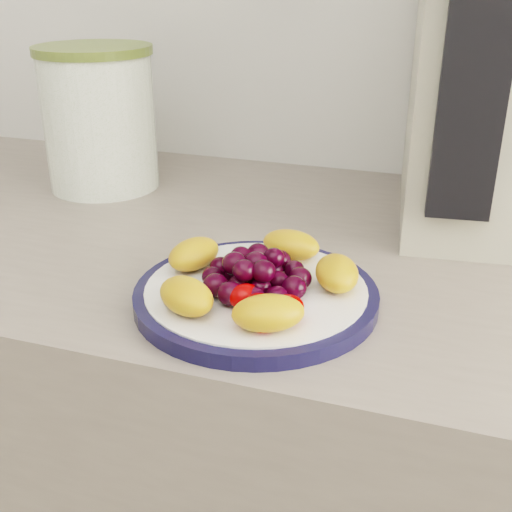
% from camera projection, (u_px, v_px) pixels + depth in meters
% --- Properties ---
extents(plate_rim, '(0.24, 0.24, 0.01)m').
position_uv_depth(plate_rim, '(256.00, 296.00, 0.62)').
color(plate_rim, '#101134').
rests_on(plate_rim, counter).
extents(plate_face, '(0.22, 0.22, 0.02)m').
position_uv_depth(plate_face, '(256.00, 295.00, 0.62)').
color(plate_face, white).
rests_on(plate_face, counter).
extents(canister, '(0.19, 0.19, 0.19)m').
position_uv_depth(canister, '(100.00, 123.00, 0.92)').
color(canister, '#4A7026').
rests_on(canister, counter).
extents(canister_lid, '(0.20, 0.20, 0.01)m').
position_uv_depth(canister_lid, '(92.00, 50.00, 0.87)').
color(canister_lid, '#5F6E2F').
rests_on(canister_lid, canister).
extents(appliance_body, '(0.25, 0.33, 0.38)m').
position_uv_depth(appliance_body, '(510.00, 65.00, 0.76)').
color(appliance_body, '#B4AF99').
rests_on(appliance_body, counter).
extents(appliance_panel, '(0.07, 0.03, 0.28)m').
position_uv_depth(appliance_panel, '(475.00, 80.00, 0.63)').
color(appliance_panel, black).
rests_on(appliance_panel, appliance_body).
extents(fruit_plate, '(0.21, 0.20, 0.04)m').
position_uv_depth(fruit_plate, '(256.00, 277.00, 0.61)').
color(fruit_plate, orange).
rests_on(fruit_plate, plate_face).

